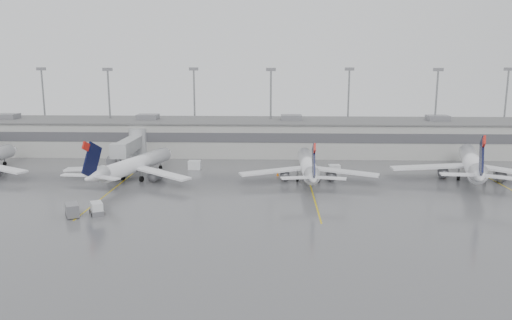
{
  "coord_description": "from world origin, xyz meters",
  "views": [
    {
      "loc": [
        10.78,
        -62.42,
        22.17
      ],
      "look_at": [
        7.67,
        24.0,
        5.0
      ],
      "focal_mm": 35.0,
      "sensor_mm": 36.0,
      "label": 1
    }
  ],
  "objects_px": {
    "jet_mid_right": "(308,166)",
    "baggage_tug": "(97,210)",
    "jet_far_right": "(472,163)",
    "jet_mid_left": "(133,165)"
  },
  "relations": [
    {
      "from": "jet_mid_right",
      "to": "baggage_tug",
      "type": "distance_m",
      "value": 39.4
    },
    {
      "from": "jet_mid_right",
      "to": "jet_far_right",
      "type": "relative_size",
      "value": 0.9
    },
    {
      "from": "jet_mid_right",
      "to": "jet_far_right",
      "type": "distance_m",
      "value": 30.92
    },
    {
      "from": "jet_mid_left",
      "to": "jet_mid_right",
      "type": "xyz_separation_m",
      "value": [
        33.02,
        0.77,
        -0.05
      ]
    },
    {
      "from": "jet_mid_right",
      "to": "baggage_tug",
      "type": "height_order",
      "value": "jet_mid_right"
    },
    {
      "from": "jet_mid_left",
      "to": "baggage_tug",
      "type": "relative_size",
      "value": 8.65
    },
    {
      "from": "jet_mid_left",
      "to": "baggage_tug",
      "type": "bearing_deg",
      "value": -71.86
    },
    {
      "from": "jet_mid_right",
      "to": "baggage_tug",
      "type": "xyz_separation_m",
      "value": [
        -32.49,
        -22.17,
        -2.21
      ]
    },
    {
      "from": "jet_mid_left",
      "to": "jet_far_right",
      "type": "distance_m",
      "value": 63.94
    },
    {
      "from": "jet_far_right",
      "to": "jet_mid_right",
      "type": "bearing_deg",
      "value": -160.94
    }
  ]
}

